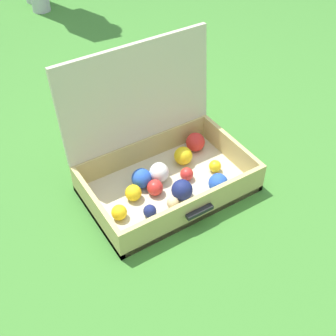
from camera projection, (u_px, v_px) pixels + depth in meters
ground_plane at (175, 180)px, 1.82m from camera, size 16.00×16.00×0.00m
open_suitcase at (162, 160)px, 1.74m from camera, size 0.63×0.47×0.53m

